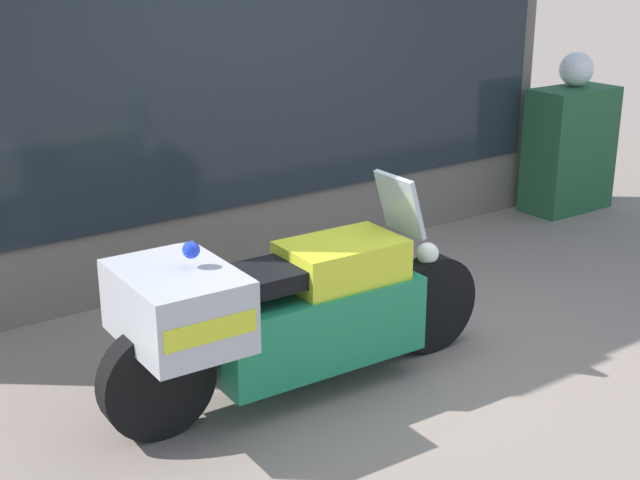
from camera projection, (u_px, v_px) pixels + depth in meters
name	position (u px, v px, depth m)	size (l,w,h in m)	color
ground_plane	(407.00, 353.00, 5.56)	(60.00, 60.00, 0.00)	gray
shop_building	(187.00, 4.00, 6.22)	(6.05, 0.55, 4.02)	#6B6056
window_display	(275.00, 196.00, 7.14)	(4.77, 0.30, 2.06)	slate
paramedic_motorcycle	(279.00, 311.00, 4.88)	(2.45, 0.77, 1.18)	black
utility_cabinet	(569.00, 149.00, 8.32)	(0.84, 0.44, 1.15)	#235633
white_helmet	(576.00, 69.00, 8.17)	(0.31, 0.31, 0.31)	white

